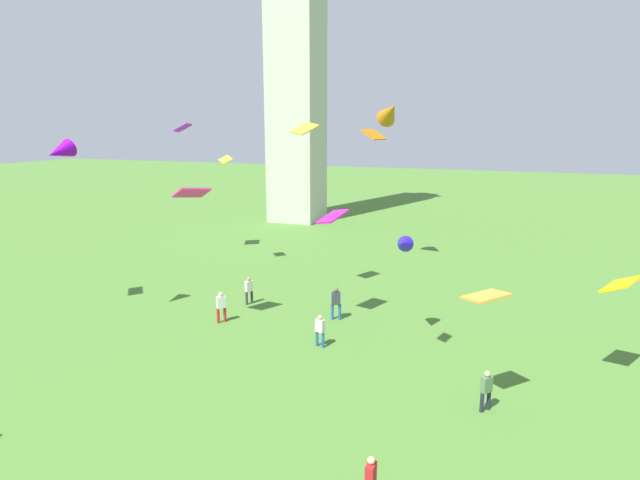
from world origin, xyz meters
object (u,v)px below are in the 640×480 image
(kite_flying_5, at_px, (403,244))
(kite_flying_3, at_px, (225,160))
(person_5, at_px, (221,305))
(person_1, at_px, (486,388))
(person_2, at_px, (320,329))
(kite_flying_8, at_px, (192,193))
(kite_flying_11, at_px, (621,284))
(kite_flying_4, at_px, (486,296))
(person_0, at_px, (336,301))
(kite_flying_0, at_px, (183,128))
(kite_flying_7, at_px, (374,135))
(kite_flying_2, at_px, (332,217))
(kite_flying_6, at_px, (304,129))
(monument_obelisk, at_px, (295,0))
(kite_flying_9, at_px, (390,112))
(kite_flying_1, at_px, (59,152))
(person_4, at_px, (371,479))
(person_3, at_px, (249,289))

(kite_flying_5, bearing_deg, kite_flying_3, 149.09)
(person_5, bearing_deg, person_1, -66.29)
(person_2, bearing_deg, kite_flying_5, 43.96)
(kite_flying_8, distance_m, kite_flying_11, 19.12)
(kite_flying_4, xyz_separation_m, kite_flying_8, (-13.97, 2.76, 2.69))
(person_0, xyz_separation_m, kite_flying_0, (-15.37, 8.84, 9.04))
(kite_flying_4, distance_m, kite_flying_7, 6.99)
(kite_flying_2, height_order, kite_flying_4, kite_flying_2)
(kite_flying_6, bearing_deg, kite_flying_0, 89.32)
(person_0, distance_m, kite_flying_5, 5.73)
(person_1, height_order, kite_flying_7, kite_flying_7)
(kite_flying_5, bearing_deg, monument_obelisk, 121.76)
(kite_flying_2, distance_m, kite_flying_9, 12.60)
(person_2, distance_m, kite_flying_0, 22.10)
(kite_flying_1, bearing_deg, kite_flying_9, 57.63)
(person_1, distance_m, person_4, 6.78)
(person_5, bearing_deg, monument_obelisk, 56.13)
(person_2, relative_size, kite_flying_6, 1.00)
(kite_flying_3, relative_size, kite_flying_9, 0.51)
(person_3, height_order, kite_flying_0, kite_flying_0)
(kite_flying_4, bearing_deg, kite_flying_1, -49.98)
(person_5, bearing_deg, kite_flying_3, 68.84)
(kite_flying_1, bearing_deg, person_4, -18.36)
(kite_flying_6, bearing_deg, person_5, 178.03)
(person_5, bearing_deg, kite_flying_5, -44.35)
(kite_flying_1, xyz_separation_m, kite_flying_8, (6.03, 1.98, -1.95))
(kite_flying_0, height_order, kite_flying_1, kite_flying_0)
(person_4, bearing_deg, kite_flying_2, -154.88)
(kite_flying_6, bearing_deg, kite_flying_7, -119.11)
(person_0, height_order, kite_flying_4, kite_flying_4)
(kite_flying_11, bearing_deg, person_1, 161.25)
(kite_flying_7, xyz_separation_m, kite_flying_9, (-3.55, 17.57, 1.18))
(person_0, bearing_deg, kite_flying_5, 139.91)
(person_1, distance_m, person_3, 15.45)
(kite_flying_4, xyz_separation_m, kite_flying_7, (-4.24, 0.03, 5.56))
(person_3, xyz_separation_m, kite_flying_3, (-5.15, 6.51, 6.96))
(kite_flying_2, distance_m, kite_flying_6, 5.97)
(person_0, bearing_deg, person_2, 80.58)
(person_2, bearing_deg, kite_flying_9, 106.54)
(kite_flying_9, bearing_deg, person_0, -123.90)
(kite_flying_4, height_order, kite_flying_9, kite_flying_9)
(kite_flying_0, xyz_separation_m, kite_flying_4, (23.23, -15.43, -5.68))
(kite_flying_4, height_order, kite_flying_11, kite_flying_4)
(person_1, distance_m, kite_flying_11, 7.07)
(person_3, height_order, kite_flying_2, kite_flying_2)
(person_5, height_order, kite_flying_0, kite_flying_0)
(person_4, bearing_deg, person_5, -132.05)
(kite_flying_6, bearing_deg, monument_obelisk, 49.95)
(kite_flying_4, bearing_deg, person_2, -69.82)
(kite_flying_2, relative_size, kite_flying_3, 1.37)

